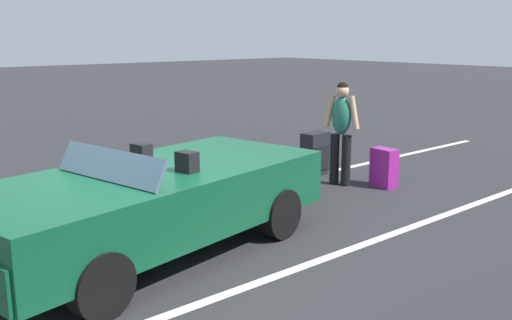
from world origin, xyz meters
TOP-DOWN VIEW (x-y plane):
  - ground_plane at (0.00, 0.00)m, footprint 80.00×80.00m
  - lot_line_near at (0.00, -1.33)m, footprint 18.00×0.12m
  - lot_line_mid at (0.00, 1.37)m, footprint 18.00×0.12m
  - convertible_car at (0.21, 0.04)m, footprint 4.39×2.49m
  - suitcase_large_black at (-3.99, -1.34)m, footprint 0.51×0.34m
  - suitcase_medium_bright at (-4.24, -0.08)m, footprint 0.27×0.42m
  - suitcase_small_carryon at (-2.89, -0.40)m, footprint 0.39×0.35m
  - traveler_person at (-3.82, -0.63)m, footprint 0.31×0.60m

SIDE VIEW (x-z plane):
  - ground_plane at x=0.00m, z-range 0.00..0.00m
  - lot_line_near at x=0.00m, z-range 0.00..0.00m
  - lot_line_mid at x=0.00m, z-range 0.00..0.00m
  - suitcase_small_carryon at x=-2.89m, z-range 0.00..0.50m
  - suitcase_medium_bright at x=-4.24m, z-range 0.00..0.62m
  - suitcase_large_black at x=-3.99m, z-range 0.00..0.74m
  - convertible_car at x=0.21m, z-range -0.03..1.21m
  - traveler_person at x=-3.82m, z-range 0.10..1.76m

